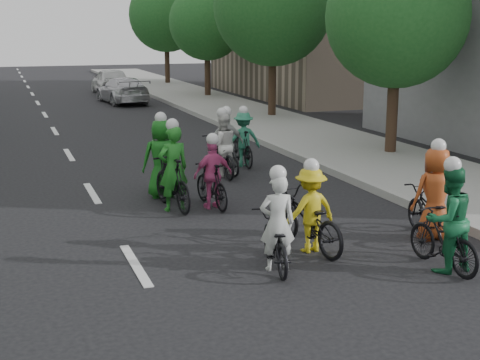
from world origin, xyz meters
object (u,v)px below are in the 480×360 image
cyclist_3 (212,180)px  cyclist_4 (433,204)px  cyclist_8 (226,151)px  cyclist_0 (275,235)px  cyclist_1 (446,228)px  cyclist_2 (308,216)px  cyclist_7 (243,143)px  follow_car_lead (122,90)px  follow_car_trail (111,81)px  cyclist_5 (173,178)px  cyclist_9 (161,165)px  cyclist_6 (221,152)px

cyclist_3 → cyclist_4: size_ratio=0.89×
cyclist_8 → cyclist_0: bearing=71.3°
cyclist_1 → cyclist_2: (-1.56, 1.58, -0.09)m
cyclist_7 → follow_car_lead: bearing=-88.7°
cyclist_7 → follow_car_trail: 21.71m
cyclist_7 → follow_car_trail: size_ratio=0.38×
cyclist_5 → cyclist_1: bearing=113.9°
cyclist_4 → follow_car_lead: bearing=-79.3°
cyclist_9 → follow_car_trail: bearing=-91.5°
cyclist_4 → cyclist_8: bearing=-67.6°
cyclist_1 → cyclist_6: bearing=-85.1°
cyclist_8 → cyclist_9: cyclist_9 is taller
cyclist_1 → follow_car_lead: 25.27m
cyclist_3 → cyclist_5: (-0.80, 0.13, 0.08)m
cyclist_9 → follow_car_lead: cyclist_9 is taller
cyclist_5 → follow_car_lead: (2.61, 20.39, -0.01)m
cyclist_1 → cyclist_8: bearing=-86.8°
cyclist_4 → cyclist_3: bearing=-40.4°
cyclist_5 → follow_car_lead: size_ratio=0.42×
cyclist_4 → follow_car_lead: size_ratio=0.40×
cyclist_7 → cyclist_3: bearing=61.9°
cyclist_5 → cyclist_6: bearing=-133.8°
cyclist_0 → cyclist_1: (2.42, -0.95, 0.14)m
cyclist_3 → cyclist_1: bearing=109.1°
cyclist_1 → cyclist_5: bearing=-61.5°
cyclist_1 → cyclist_2: cyclist_1 is taller
cyclist_5 → cyclist_6: size_ratio=1.01×
cyclist_0 → cyclist_7: bearing=-95.6°
cyclist_4 → follow_car_trail: 28.90m
cyclist_4 → follow_car_trail: size_ratio=0.41×
cyclist_8 → cyclist_3: bearing=60.2°
follow_car_trail → cyclist_7: bearing=90.3°
cyclist_1 → cyclist_4: (0.76, 1.40, -0.05)m
cyclist_6 → cyclist_1: bearing=98.1°
cyclist_0 → cyclist_7: 7.95m
cyclist_0 → cyclist_8: 7.01m
cyclist_1 → cyclist_7: bearing=-92.3°
cyclist_2 → cyclist_3: cyclist_2 is taller
cyclist_8 → follow_car_trail: bearing=-98.1°
cyclist_0 → cyclist_3: size_ratio=1.06×
cyclist_4 → cyclist_0: bearing=15.8°
cyclist_2 → cyclist_4: (2.32, -0.18, 0.04)m
cyclist_8 → cyclist_4: bearing=98.3°
cyclist_2 → follow_car_trail: 28.74m
cyclist_9 → cyclist_6: bearing=-135.6°
cyclist_2 → follow_car_trail: cyclist_2 is taller
cyclist_1 → follow_car_trail: cyclist_1 is taller
cyclist_1 → cyclist_5: size_ratio=0.95×
cyclist_1 → cyclist_4: 1.59m
cyclist_0 → follow_car_trail: 29.42m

